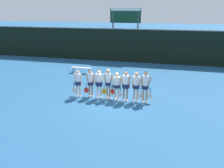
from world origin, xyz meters
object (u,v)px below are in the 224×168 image
at_px(tennis_ball_1, 163,99).
at_px(tennis_ball_3, 118,102).
at_px(player_3, 108,81).
at_px(player_5, 126,84).
at_px(bench_courtside, 81,68).
at_px(tennis_ball_0, 104,101).
at_px(player_6, 136,84).
at_px(player_0, 78,81).
at_px(player_1, 90,81).
at_px(tennis_ball_5, 96,103).
at_px(player_4, 117,84).
at_px(scoreboard, 125,21).
at_px(tennis_ball_6, 111,100).
at_px(player_2, 99,82).
at_px(player_7, 146,84).
at_px(tennis_ball_4, 122,95).
at_px(tennis_ball_2, 155,100).

height_order(tennis_ball_1, tennis_ball_3, same).
relative_size(player_3, player_5, 1.02).
height_order(bench_courtside, tennis_ball_0, bench_courtside).
xyz_separation_m(bench_courtside, player_3, (3.47, -4.62, 0.65)).
bearing_deg(tennis_ball_3, player_6, 22.69).
distance_m(player_0, player_1, 0.74).
distance_m(tennis_ball_0, tennis_ball_5, 0.55).
xyz_separation_m(player_1, tennis_ball_0, (0.96, -0.47, -0.93)).
bearing_deg(player_6, player_4, -169.47).
bearing_deg(scoreboard, tennis_ball_6, -83.87).
height_order(player_1, player_2, player_2).
height_order(scoreboard, player_7, scoreboard).
bearing_deg(player_6, tennis_ball_1, 30.83).
xyz_separation_m(scoreboard, player_1, (-0.16, -10.32, -2.91)).
bearing_deg(player_2, bench_courtside, 112.85).
relative_size(player_5, tennis_ball_6, 25.49).
distance_m(player_7, tennis_ball_5, 2.92).
bearing_deg(player_1, scoreboard, 85.70).
xyz_separation_m(player_5, tennis_ball_0, (-1.15, -0.33, -1.00)).
bearing_deg(player_4, tennis_ball_6, -130.06).
height_order(player_3, tennis_ball_4, player_3).
bearing_deg(bench_courtside, tennis_ball_1, -30.72).
bearing_deg(tennis_ball_4, tennis_ball_6, -114.76).
distance_m(player_3, tennis_ball_2, 2.86).
bearing_deg(player_1, tennis_ball_2, 1.81).
bearing_deg(tennis_ball_5, tennis_ball_4, 52.41).
distance_m(tennis_ball_0, tennis_ball_4, 1.37).
bearing_deg(scoreboard, tennis_ball_1, -67.47).
bearing_deg(tennis_ball_3, player_2, 162.82).
relative_size(tennis_ball_0, tennis_ball_2, 1.01).
height_order(scoreboard, player_2, scoreboard).
distance_m(player_1, player_5, 2.12).
distance_m(player_3, player_4, 0.51).
bearing_deg(tennis_ball_6, tennis_ball_3, -14.06).
height_order(tennis_ball_1, tennis_ball_6, tennis_ball_6).
xyz_separation_m(bench_courtside, player_0, (1.66, -4.76, 0.59)).
height_order(scoreboard, tennis_ball_4, scoreboard).
bearing_deg(player_2, scoreboard, 82.88).
distance_m(player_5, tennis_ball_0, 1.56).
relative_size(player_5, tennis_ball_3, 26.45).
bearing_deg(tennis_ball_1, player_0, -171.86).
height_order(scoreboard, tennis_ball_1, scoreboard).
height_order(scoreboard, player_1, scoreboard).
relative_size(bench_courtside, tennis_ball_5, 24.06).
distance_m(bench_courtside, player_0, 5.08).
relative_size(player_6, tennis_ball_4, 26.94).
relative_size(player_0, player_7, 0.93).
xyz_separation_m(player_0, tennis_ball_4, (2.48, 0.81, -0.96)).
xyz_separation_m(player_0, player_3, (1.81, 0.14, 0.06)).
height_order(player_5, player_6, player_5).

